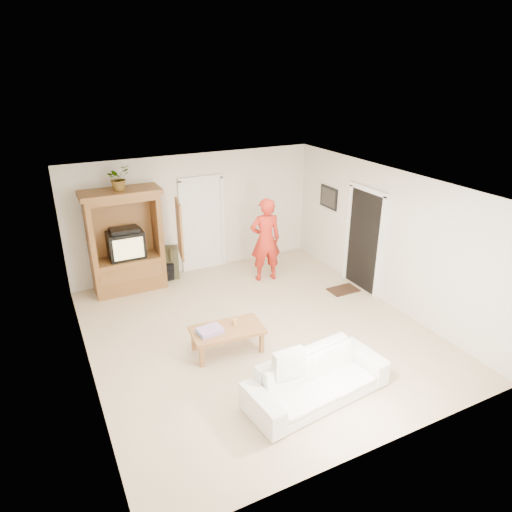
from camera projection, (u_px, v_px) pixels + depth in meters
The scene contains 19 objects.
floor at pixel (257, 331), 7.97m from camera, with size 6.00×6.00×0.00m, color tan.
ceiling at pixel (257, 185), 6.96m from camera, with size 6.00×6.00×0.00m, color white.
wall_back at pixel (195, 214), 9.94m from camera, with size 5.50×5.50×0.00m, color silver.
wall_front at pixel (380, 362), 4.99m from camera, with size 5.50×5.50×0.00m, color silver.
wall_left at pixel (80, 299), 6.33m from camera, with size 6.00×6.00×0.00m, color silver.
wall_right at pixel (387, 237), 8.60m from camera, with size 6.00×6.00×0.00m, color silver.
armoire at pixel (128, 248), 9.16m from camera, with size 1.82×1.14×2.10m.
door_back at pixel (203, 225), 10.08m from camera, with size 0.85×0.05×2.04m, color white.
doorway_right at pixel (364, 241), 9.19m from camera, with size 0.05×0.90×2.04m, color black.
framed_picture at pixel (329, 197), 10.04m from camera, with size 0.03×0.60×0.48m, color black.
doormat at pixel (343, 290), 9.41m from camera, with size 0.60×0.40×0.02m, color #382316.
plant at pixel (118, 178), 8.57m from camera, with size 0.43×0.37×0.48m, color #4C7238.
man at pixel (265, 240), 9.58m from camera, with size 0.66×0.43×1.81m, color red.
sofa at pixel (317, 379), 6.29m from camera, with size 2.06×0.81×0.60m, color white.
coffee_table at pixel (227, 331), 7.28m from camera, with size 1.19×0.71×0.43m.
towel at pixel (210, 331), 7.12m from camera, with size 0.38×0.28×0.08m, color #FF548D.
candle at pixel (235, 322), 7.35m from camera, with size 0.08×0.08×0.10m, color tan.
backpack_black at pixel (166, 272), 9.78m from camera, with size 0.31×0.18×0.38m, color black, non-canonical shape.
backpack_olive at pixel (170, 262), 9.86m from camera, with size 0.37×0.27×0.71m, color #47442B, non-canonical shape.
Camera 1 is at (-3.08, -6.10, 4.31)m, focal length 32.00 mm.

